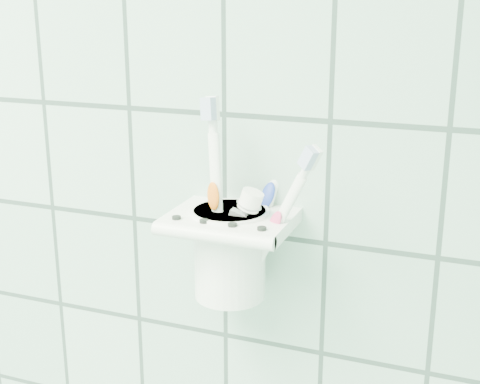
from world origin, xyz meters
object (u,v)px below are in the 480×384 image
at_px(toothbrush_pink, 221,200).
at_px(toothbrush_orange, 244,204).
at_px(holder_bracket, 231,222).
at_px(toothpaste_tube, 219,230).
at_px(toothbrush_blue, 239,198).
at_px(cup, 230,250).

height_order(toothbrush_pink, toothbrush_orange, toothbrush_pink).
bearing_deg(holder_bracket, toothpaste_tube, -146.70).
bearing_deg(toothpaste_tube, toothbrush_pink, -49.67).
relative_size(holder_bracket, toothbrush_orange, 0.69).
relative_size(holder_bracket, toothbrush_blue, 0.62).
height_order(holder_bracket, toothbrush_pink, toothbrush_pink).
height_order(toothbrush_orange, toothpaste_tube, toothbrush_orange).
distance_m(toothbrush_pink, toothbrush_orange, 0.03).
bearing_deg(toothbrush_orange, toothbrush_pink, -94.02).
bearing_deg(toothbrush_blue, cup, 165.34).
bearing_deg(toothbrush_blue, toothbrush_orange, 90.40).
xyz_separation_m(cup, toothbrush_pink, (-0.00, -0.02, 0.06)).
bearing_deg(toothbrush_blue, holder_bracket, -179.10).
distance_m(cup, toothpaste_tube, 0.03).
bearing_deg(holder_bracket, toothbrush_orange, 41.09).
bearing_deg(toothpaste_tube, toothbrush_blue, 14.99).
height_order(holder_bracket, toothpaste_tube, toothpaste_tube).
relative_size(toothbrush_orange, toothpaste_tube, 1.42).
xyz_separation_m(toothbrush_pink, toothpaste_tube, (-0.00, 0.01, -0.04)).
bearing_deg(toothbrush_pink, toothbrush_blue, 50.30).
xyz_separation_m(holder_bracket, toothbrush_pink, (-0.01, -0.01, 0.03)).
relative_size(cup, toothbrush_orange, 0.53).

